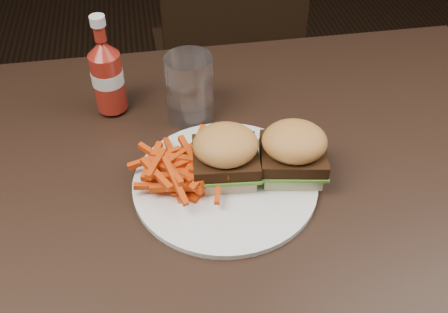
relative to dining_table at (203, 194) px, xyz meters
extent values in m
cube|color=black|center=(0.00, 0.00, 0.00)|extent=(1.20, 0.80, 0.04)
cube|color=black|center=(0.17, 0.86, -0.30)|extent=(0.42, 0.42, 0.04)
cylinder|color=white|center=(0.03, -0.01, 0.03)|extent=(0.28, 0.28, 0.01)
cube|color=beige|center=(0.04, 0.01, 0.04)|extent=(0.09, 0.09, 0.02)
cube|color=beige|center=(0.14, 0.00, 0.04)|extent=(0.10, 0.09, 0.02)
cylinder|color=maroon|center=(-0.13, 0.21, 0.08)|extent=(0.06, 0.06, 0.11)
cylinder|color=white|center=(0.00, 0.17, 0.08)|extent=(0.09, 0.09, 0.12)
camera|label=1|loc=(-0.06, -0.55, 0.59)|focal=42.00mm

